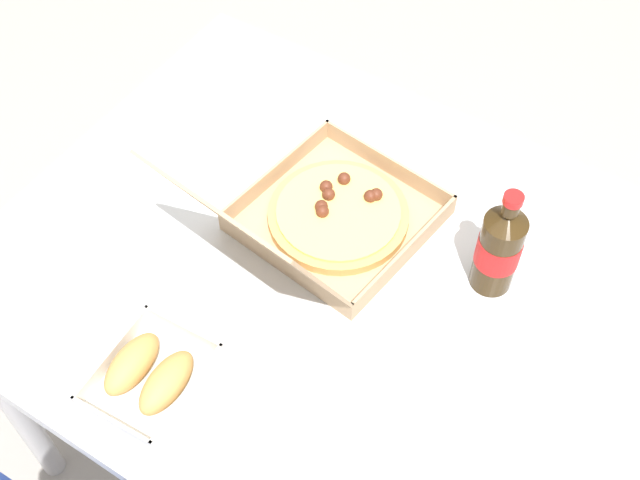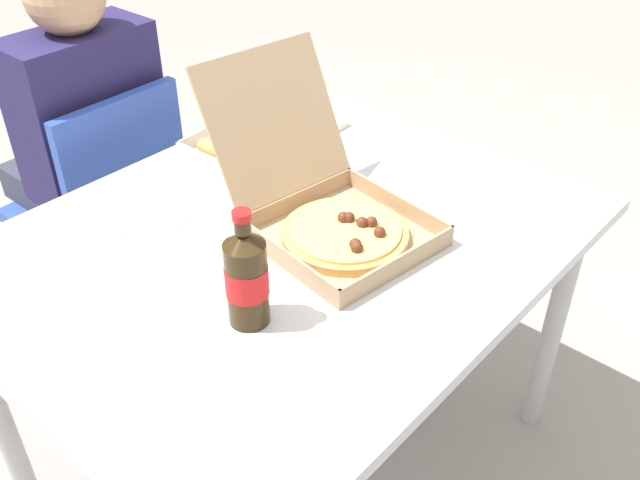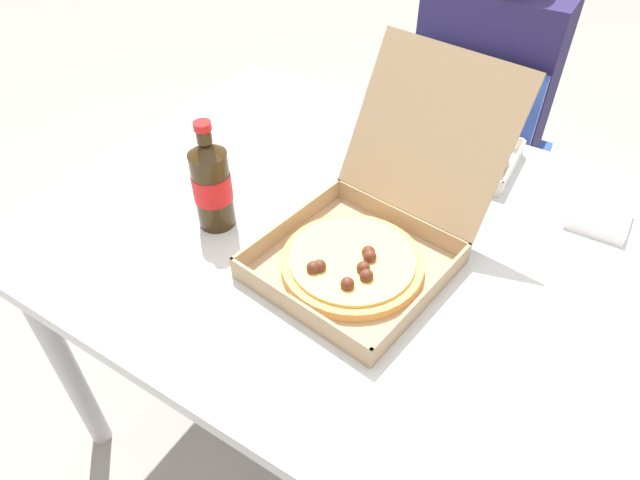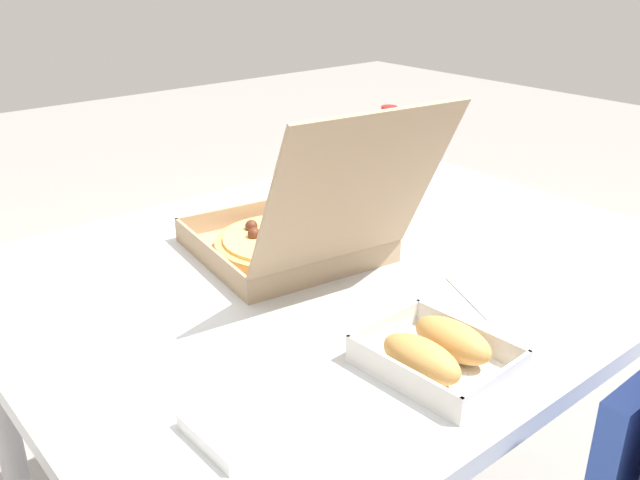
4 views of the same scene
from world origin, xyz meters
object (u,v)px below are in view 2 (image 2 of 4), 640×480
at_px(bread_side_box, 227,147).
at_px(cola_bottle, 247,277).
at_px(paper_menu, 147,213).
at_px(napkin_pile, 320,124).
at_px(pizza_box_open, 332,213).
at_px(diner_person, 82,132).
at_px(chair, 109,205).

bearing_deg(bread_side_box, cola_bottle, -128.41).
height_order(bread_side_box, paper_menu, bread_side_box).
bearing_deg(napkin_pile, cola_bottle, -147.63).
xyz_separation_m(bread_side_box, paper_menu, (-0.28, -0.06, -0.02)).
relative_size(bread_side_box, cola_bottle, 0.88).
height_order(pizza_box_open, paper_menu, pizza_box_open).
height_order(diner_person, paper_menu, diner_person).
relative_size(pizza_box_open, cola_bottle, 2.14).
xyz_separation_m(chair, paper_menu, (-0.15, -0.43, 0.24)).
bearing_deg(paper_menu, napkin_pile, 24.43).
distance_m(diner_person, napkin_pile, 0.64).
xyz_separation_m(bread_side_box, cola_bottle, (-0.37, -0.46, 0.07)).
distance_m(cola_bottle, napkin_pile, 0.76).
relative_size(chair, cola_bottle, 3.71).
bearing_deg(paper_menu, diner_person, 97.50).
bearing_deg(cola_bottle, chair, 74.11).
xyz_separation_m(pizza_box_open, paper_menu, (-0.21, 0.34, -0.05)).
xyz_separation_m(chair, bread_side_box, (0.13, -0.38, 0.26)).
xyz_separation_m(cola_bottle, napkin_pile, (0.63, 0.40, -0.08)).
xyz_separation_m(diner_person, cola_bottle, (-0.24, -0.90, 0.12)).
bearing_deg(napkin_pile, paper_menu, 179.69).
height_order(chair, bread_side_box, chair).
relative_size(pizza_box_open, napkin_pile, 4.36).
height_order(chair, cola_bottle, cola_bottle).
bearing_deg(cola_bottle, napkin_pile, 32.37).
xyz_separation_m(diner_person, paper_menu, (-0.15, -0.49, 0.03)).
bearing_deg(cola_bottle, diner_person, 75.17).
distance_m(diner_person, bread_side_box, 0.46).
bearing_deg(chair, pizza_box_open, -85.86).
xyz_separation_m(diner_person, bread_side_box, (0.13, -0.44, 0.06)).
distance_m(cola_bottle, paper_menu, 0.42).
distance_m(chair, napkin_pile, 0.64).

